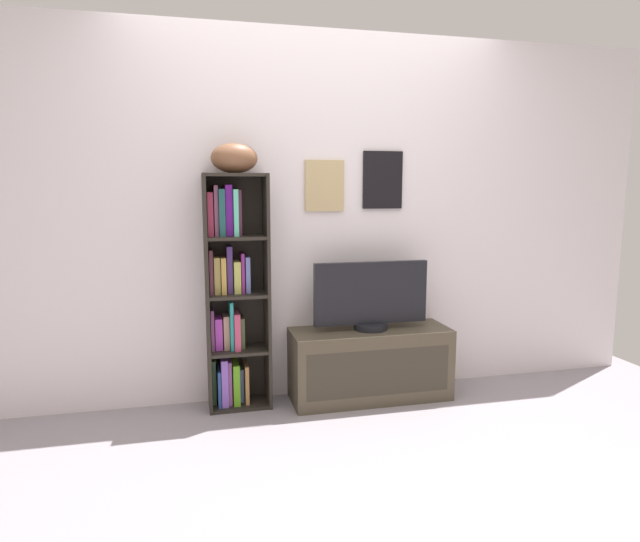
# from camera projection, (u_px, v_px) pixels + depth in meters

# --- Properties ---
(ground) EXTENTS (5.20, 5.20, 0.04)m
(ground) POSITION_uv_depth(u_px,v_px,m) (367.00, 475.00, 2.72)
(ground) COLOR gray
(back_wall) EXTENTS (4.80, 0.08, 2.39)m
(back_wall) POSITION_uv_depth(u_px,v_px,m) (316.00, 218.00, 3.62)
(back_wall) COLOR silver
(back_wall) RESTS_ON ground
(bookshelf) EXTENTS (0.39, 0.24, 1.48)m
(bookshelf) POSITION_uv_depth(u_px,v_px,m) (232.00, 296.00, 3.44)
(bookshelf) COLOR black
(bookshelf) RESTS_ON ground
(football) EXTENTS (0.30, 0.20, 0.18)m
(football) POSITION_uv_depth(u_px,v_px,m) (234.00, 158.00, 3.29)
(football) COLOR brown
(football) RESTS_ON bookshelf
(tv_stand) EXTENTS (1.05, 0.38, 0.47)m
(tv_stand) POSITION_uv_depth(u_px,v_px,m) (370.00, 364.00, 3.62)
(tv_stand) COLOR #494031
(tv_stand) RESTS_ON ground
(television) EXTENTS (0.76, 0.22, 0.45)m
(television) POSITION_uv_depth(u_px,v_px,m) (371.00, 296.00, 3.56)
(television) COLOR black
(television) RESTS_ON tv_stand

